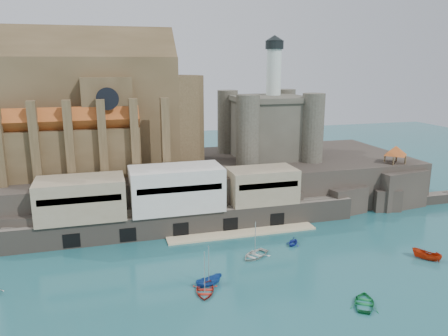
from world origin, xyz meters
TOP-DOWN VIEW (x-y plane):
  - ground at (0.00, 0.00)m, footprint 300.00×300.00m
  - promontory at (-0.19, 39.37)m, footprint 100.00×36.00m
  - quay at (-10.19, 23.07)m, footprint 70.00×12.00m
  - church at (-24.13, 41.85)m, footprint 47.00×25.93m
  - castle_keep at (16.08, 41.08)m, footprint 21.20×21.20m
  - rock_outcrop at (42.00, 25.84)m, footprint 14.50×10.50m
  - pavilion at (42.00, 26.00)m, footprint 6.40×6.40m
  - boat_0 at (-10.41, -1.92)m, footprint 4.21×2.20m
  - boat_2 at (-9.34, -0.12)m, footprint 2.09×2.05m
  - boat_3 at (10.32, -11.30)m, footprint 4.03×3.24m
  - boat_5 at (28.79, -1.63)m, footprint 2.60×2.61m
  - boat_6 at (0.80, 7.40)m, footprint 3.39×4.17m
  - boat_7 at (9.30, 10.22)m, footprint 3.31×3.34m

SIDE VIEW (x-z plane):
  - ground at x=0.00m, z-range 0.00..0.00m
  - boat_0 at x=-10.41m, z-range -2.83..2.83m
  - boat_2 at x=-9.34m, z-range -2.22..2.22m
  - boat_3 at x=10.32m, z-range -2.85..2.85m
  - boat_5 at x=28.79m, z-range -2.44..2.44m
  - boat_6 at x=0.80m, z-range -2.95..2.95m
  - boat_7 at x=9.30m, z-range -1.69..1.69m
  - rock_outcrop at x=42.00m, z-range -0.33..8.37m
  - promontory at x=-0.19m, z-range -0.08..9.92m
  - quay at x=-10.19m, z-range -0.46..12.59m
  - pavilion at x=42.00m, z-range 10.03..15.43m
  - castle_keep at x=16.08m, z-range 3.66..32.96m
  - church at x=-24.13m, z-range 6.88..37.38m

